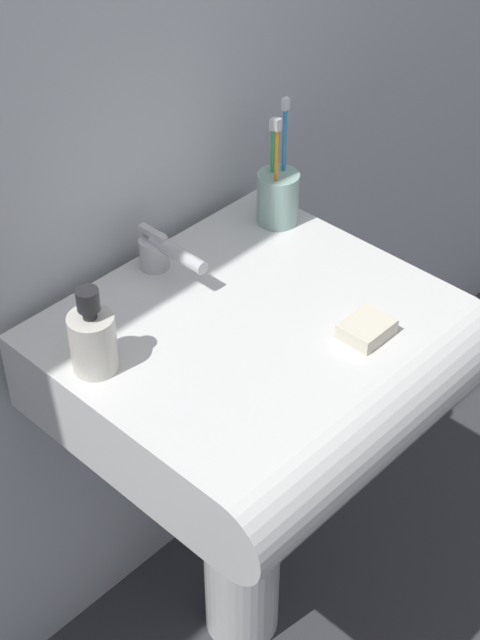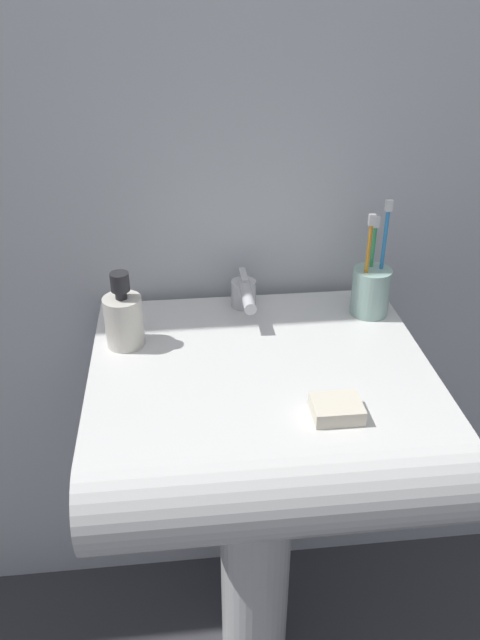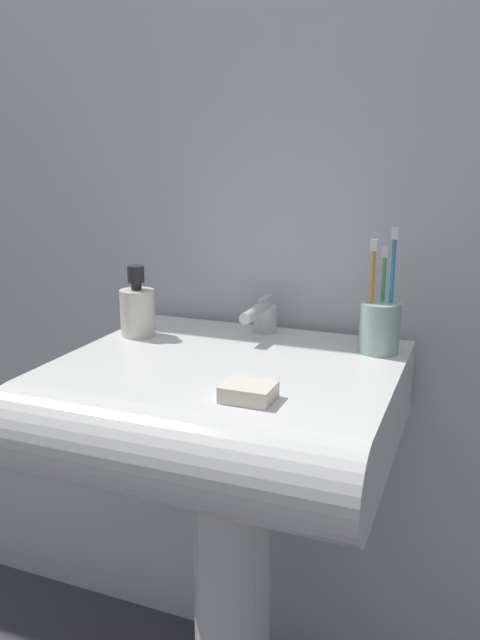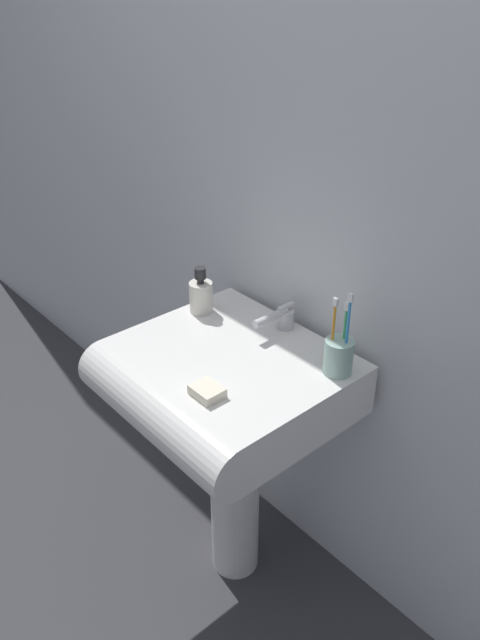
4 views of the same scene
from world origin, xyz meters
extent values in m
plane|color=#38383D|center=(0.00, 0.00, 0.00)|extent=(6.00, 6.00, 0.00)
cube|color=silver|center=(0.00, 0.27, 1.20)|extent=(5.00, 0.05, 2.40)
cylinder|color=white|center=(0.00, 0.00, 0.33)|extent=(0.14, 0.14, 0.65)
cube|color=white|center=(0.00, 0.00, 0.72)|extent=(0.56, 0.46, 0.14)
cylinder|color=white|center=(0.00, -0.23, 0.72)|extent=(0.56, 0.14, 0.14)
cylinder|color=silver|center=(-0.01, 0.19, 0.82)|extent=(0.05, 0.05, 0.05)
cylinder|color=silver|center=(-0.01, 0.13, 0.84)|extent=(0.02, 0.11, 0.02)
cube|color=silver|center=(-0.01, 0.19, 0.86)|extent=(0.01, 0.06, 0.01)
cylinder|color=#99BFB2|center=(0.23, 0.13, 0.84)|extent=(0.07, 0.07, 0.09)
cylinder|color=orange|center=(0.21, 0.13, 0.89)|extent=(0.01, 0.01, 0.17)
cube|color=white|center=(0.21, 0.13, 0.98)|extent=(0.01, 0.01, 0.02)
cylinder|color=#338CD8|center=(0.24, 0.14, 0.90)|extent=(0.01, 0.01, 0.19)
cube|color=white|center=(0.24, 0.14, 1.00)|extent=(0.01, 0.01, 0.02)
cylinder|color=#3FB266|center=(0.23, 0.15, 0.88)|extent=(0.01, 0.01, 0.15)
cube|color=white|center=(0.23, 0.15, 0.97)|extent=(0.01, 0.01, 0.02)
cylinder|color=silver|center=(-0.22, 0.07, 0.84)|extent=(0.07, 0.07, 0.09)
cylinder|color=#262628|center=(-0.22, 0.07, 0.89)|extent=(0.02, 0.02, 0.01)
cylinder|color=#262628|center=(-0.22, 0.07, 0.91)|extent=(0.03, 0.03, 0.03)
cube|color=silver|center=(0.09, -0.16, 0.80)|extent=(0.07, 0.06, 0.02)
camera|label=1|loc=(-0.83, -0.78, 1.72)|focal=55.00mm
camera|label=2|loc=(-0.13, -0.87, 1.38)|focal=35.00mm
camera|label=3|loc=(0.39, -0.94, 1.13)|focal=35.00mm
camera|label=4|loc=(1.01, -0.86, 1.67)|focal=35.00mm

